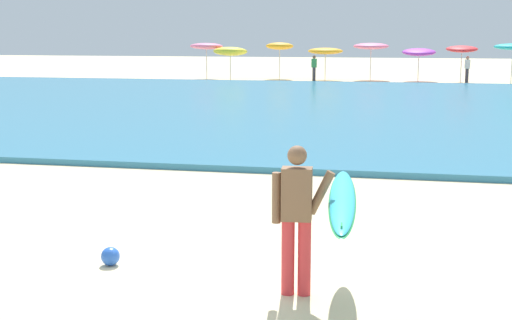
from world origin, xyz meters
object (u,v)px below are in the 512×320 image
(beachgoer_near_row_mid, at_px, (314,67))
(beach_ball, at_px, (110,256))
(beach_umbrella_4, at_px, (371,46))
(beach_umbrella_6, at_px, (462,49))
(beach_umbrella_2, at_px, (280,46))
(beachgoer_near_row_left, at_px, (467,69))
(surfer_with_board, at_px, (317,208))
(beach_umbrella_1, at_px, (230,51))
(beach_umbrella_0, at_px, (206,46))
(beach_umbrella_3, at_px, (325,51))
(beach_umbrella_5, at_px, (419,52))

(beachgoer_near_row_mid, xyz_separation_m, beach_ball, (2.18, -36.55, -0.72))
(beach_umbrella_4, distance_m, beach_umbrella_6, 5.57)
(beach_umbrella_2, height_order, beachgoer_near_row_left, beach_umbrella_2)
(surfer_with_board, height_order, beach_umbrella_4, beach_umbrella_4)
(surfer_with_board, xyz_separation_m, beachgoer_near_row_left, (4.28, 37.57, -0.18))
(beach_umbrella_1, distance_m, beachgoer_near_row_mid, 5.47)
(beach_umbrella_4, relative_size, beachgoer_near_row_mid, 1.48)
(surfer_with_board, distance_m, beach_umbrella_4, 38.89)
(beach_umbrella_2, distance_m, beach_ball, 38.69)
(beach_ball, bearing_deg, beach_umbrella_2, 96.96)
(beach_umbrella_0, height_order, beach_umbrella_3, beach_umbrella_0)
(beachgoer_near_row_mid, bearing_deg, beach_umbrella_6, 4.95)
(beach_umbrella_3, bearing_deg, beach_umbrella_5, 4.49)
(beach_umbrella_3, bearing_deg, beachgoer_near_row_mid, -122.77)
(beach_umbrella_5, bearing_deg, surfer_with_board, -92.12)
(beach_umbrella_5, bearing_deg, beachgoer_near_row_left, -16.65)
(beach_umbrella_6, xyz_separation_m, beachgoer_near_row_mid, (-8.85, -0.77, -1.15))
(beach_umbrella_2, height_order, beachgoer_near_row_mid, beach_umbrella_2)
(beach_umbrella_3, bearing_deg, beach_umbrella_2, 163.88)
(beach_umbrella_2, height_order, beach_umbrella_5, beach_umbrella_2)
(beach_umbrella_0, height_order, beachgoer_near_row_mid, beach_umbrella_0)
(beach_umbrella_0, height_order, beach_umbrella_1, beach_umbrella_0)
(beach_umbrella_5, bearing_deg, beach_ball, -96.25)
(beach_umbrella_1, relative_size, beach_umbrella_5, 1.05)
(surfer_with_board, xyz_separation_m, beach_ball, (-2.73, 0.52, -0.90))
(beach_umbrella_4, distance_m, beachgoer_near_row_mid, 4.02)
(beach_umbrella_5, xyz_separation_m, beach_umbrella_6, (2.52, -0.59, 0.21))
(beachgoer_near_row_left, bearing_deg, beach_umbrella_5, 163.35)
(beach_umbrella_1, distance_m, beach_umbrella_5, 11.78)
(beachgoer_near_row_left, bearing_deg, beach_umbrella_1, -178.58)
(beach_ball, bearing_deg, beach_umbrella_1, 101.65)
(beachgoer_near_row_left, bearing_deg, beach_umbrella_2, 173.67)
(beach_umbrella_2, distance_m, beachgoer_near_row_left, 11.83)
(surfer_with_board, relative_size, beach_umbrella_4, 0.98)
(beach_umbrella_1, bearing_deg, beach_umbrella_6, 2.51)
(beach_umbrella_0, xyz_separation_m, beach_umbrella_5, (13.48, 0.55, -0.32))
(beach_umbrella_3, distance_m, beach_umbrella_6, 8.27)
(beach_umbrella_0, relative_size, beach_umbrella_5, 1.12)
(beach_umbrella_0, bearing_deg, beach_umbrella_3, 0.77)
(beach_umbrella_0, relative_size, beachgoer_near_row_mid, 1.49)
(beach_umbrella_5, bearing_deg, beach_umbrella_2, 177.14)
(beach_umbrella_3, distance_m, beachgoer_near_row_left, 8.67)
(surfer_with_board, height_order, beachgoer_near_row_left, surfer_with_board)
(beach_umbrella_3, bearing_deg, beachgoer_near_row_left, -2.70)
(beach_umbrella_0, xyz_separation_m, beach_umbrella_3, (7.73, 0.10, -0.27))
(beach_umbrella_6, bearing_deg, beachgoer_near_row_left, -37.27)
(beach_umbrella_4, xyz_separation_m, beachgoer_near_row_left, (5.83, -1.27, -1.28))
(beach_umbrella_2, bearing_deg, beach_umbrella_6, -5.21)
(beach_umbrella_2, height_order, beach_umbrella_6, beach_umbrella_2)
(beach_umbrella_0, xyz_separation_m, beach_umbrella_6, (16.00, -0.04, -0.11))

